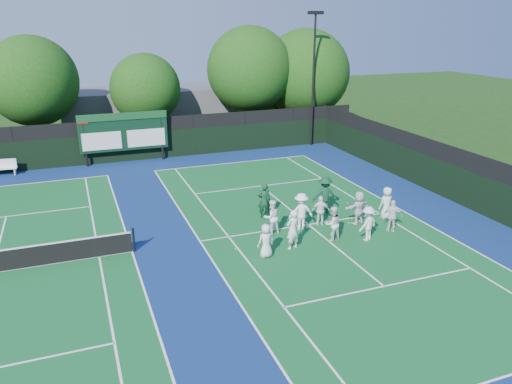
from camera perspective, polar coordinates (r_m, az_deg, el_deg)
name	(u,v)px	position (r m, az deg, el deg)	size (l,w,h in m)	color
ground	(318,232)	(23.85, 7.08, -4.61)	(120.00, 120.00, 0.00)	#16340E
court_apron	(189,243)	(22.80, -7.69, -5.80)	(34.00, 32.00, 0.01)	navy
near_court	(308,225)	(24.66, 6.01, -3.72)	(11.05, 23.85, 0.01)	#115425
back_fence	(138,141)	(36.44, -13.28, 5.64)	(34.00, 0.08, 3.00)	black
divider_fence_right	(459,179)	(29.19, 22.14, 1.40)	(0.08, 32.00, 3.00)	black
scoreboard	(124,132)	(35.74, -14.91, 6.63)	(6.00, 0.21, 3.55)	black
clubhouse	(171,111)	(44.68, -9.68, 9.16)	(18.00, 6.00, 4.00)	#55555A
light_pole_right	(314,64)	(39.38, 6.63, 14.30)	(1.20, 0.30, 10.12)	black
bench	(3,167)	(36.02, -26.94, 2.59)	(1.70, 0.63, 1.05)	silver
tree_b	(35,83)	(39.09, -23.94, 11.28)	(6.30, 6.30, 8.59)	#311A0D
tree_c	(147,90)	(39.57, -12.32, 11.28)	(5.29, 5.29, 7.21)	#311A0D
tree_d	(251,72)	(41.53, -0.55, 13.57)	(6.89, 6.89, 9.14)	#311A0D
tree_e	(307,76)	(43.55, 5.82, 13.11)	(7.37, 7.37, 8.91)	#311A0D
tennis_ball_0	(302,225)	(24.51, 5.24, -3.79)	(0.07, 0.07, 0.07)	yellow
tennis_ball_1	(347,203)	(27.80, 10.41, -1.20)	(0.07, 0.07, 0.07)	yellow
tennis_ball_3	(236,249)	(21.99, -2.34, -6.52)	(0.07, 0.07, 0.07)	yellow
tennis_ball_5	(349,223)	(25.10, 10.57, -3.48)	(0.07, 0.07, 0.07)	yellow
player_front_0	(266,241)	(21.05, 1.14, -5.59)	(0.73, 0.47, 1.49)	silver
player_front_1	(293,230)	(21.78, 4.22, -4.30)	(0.66, 0.43, 1.81)	white
player_front_2	(332,224)	(22.83, 8.73, -3.59)	(0.79, 0.62, 1.63)	silver
player_front_3	(368,224)	(23.14, 12.66, -3.54)	(1.05, 0.60, 1.62)	silver
player_front_4	(392,216)	(24.35, 15.32, -2.67)	(0.92, 0.38, 1.57)	silver
player_back_0	(272,217)	(23.26, 1.79, -2.87)	(0.81, 0.63, 1.67)	white
player_back_1	(301,212)	(23.79, 5.17, -2.24)	(1.17, 0.67, 1.82)	white
player_back_2	(321,211)	(24.46, 7.40, -2.12)	(0.87, 0.36, 1.49)	white
player_back_3	(359,207)	(24.92, 11.65, -1.74)	(1.54, 0.49, 1.66)	silver
player_back_4	(387,203)	(25.83, 14.70, -1.23)	(0.81, 0.53, 1.66)	silver
coach_left	(264,201)	(25.10, 0.95, -1.00)	(0.66, 0.43, 1.81)	#0F3820
coach_right	(325,195)	(25.95, 7.88, -0.34)	(1.26, 0.72, 1.95)	#0E3621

